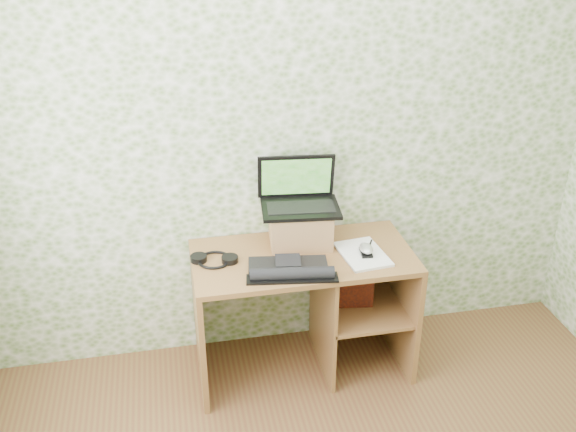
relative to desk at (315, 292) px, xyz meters
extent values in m
plane|color=silver|center=(-0.08, 0.28, 0.82)|extent=(3.50, 0.00, 3.50)
cube|color=brown|center=(-0.08, -0.03, 0.25)|extent=(1.20, 0.60, 0.03)
cube|color=brown|center=(-0.66, -0.03, -0.12)|extent=(0.03, 0.60, 0.72)
cube|color=brown|center=(0.51, -0.03, -0.12)|extent=(0.03, 0.60, 0.72)
cube|color=brown|center=(0.04, -0.03, -0.12)|extent=(0.02, 0.56, 0.72)
cube|color=brown|center=(0.27, -0.03, -0.10)|extent=(0.46, 0.56, 0.02)
cube|color=brown|center=(0.28, 0.26, -0.12)|extent=(0.48, 0.02, 0.72)
cube|color=#A37149|center=(-0.06, 0.12, 0.37)|extent=(0.36, 0.31, 0.20)
cube|color=black|center=(-0.06, 0.12, 0.48)|extent=(0.45, 0.33, 0.02)
cube|color=black|center=(-0.06, 0.10, 0.49)|extent=(0.38, 0.20, 0.00)
cube|color=black|center=(-0.06, 0.23, 0.62)|extent=(0.43, 0.11, 0.26)
cube|color=#1D4F16|center=(-0.06, 0.23, 0.62)|extent=(0.39, 0.09, 0.22)
cube|color=black|center=(-0.19, -0.15, 0.29)|extent=(0.43, 0.21, 0.03)
cube|color=black|center=(-0.19, -0.15, 0.29)|extent=(0.15, 0.15, 0.05)
cylinder|color=black|center=(-0.19, -0.25, 0.30)|extent=(0.43, 0.13, 0.07)
cube|color=black|center=(-0.19, -0.26, 0.27)|extent=(0.48, 0.16, 0.01)
torus|color=black|center=(-0.56, 0.00, 0.28)|extent=(0.22, 0.22, 0.02)
cylinder|color=black|center=(-0.64, 0.02, 0.28)|extent=(0.09, 0.09, 0.03)
cylinder|color=black|center=(-0.47, -0.02, 0.28)|extent=(0.09, 0.09, 0.03)
cube|color=white|center=(0.24, -0.10, 0.28)|extent=(0.26, 0.34, 0.01)
ellipsoid|color=silver|center=(0.25, -0.11, 0.30)|extent=(0.08, 0.12, 0.04)
cylinder|color=black|center=(0.29, -0.04, 0.29)|extent=(0.08, 0.14, 0.01)
cube|color=maroon|center=(0.21, -0.03, 0.05)|extent=(0.25, 0.11, 0.29)
camera|label=1|loc=(-0.75, -2.96, 2.02)|focal=40.00mm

